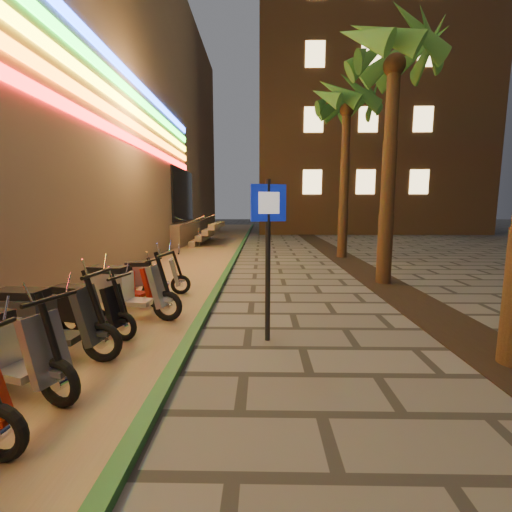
{
  "coord_description": "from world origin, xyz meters",
  "views": [
    {
      "loc": [
        0.23,
        -2.39,
        2.09
      ],
      "look_at": [
        0.11,
        3.86,
        1.2
      ],
      "focal_mm": 24.0,
      "sensor_mm": 36.0,
      "label": 1
    }
  ],
  "objects_px": {
    "pedestrian_sign": "(268,238)",
    "scooter_7": "(84,308)",
    "scooter_5": "(1,349)",
    "scooter_6": "(41,321)",
    "scooter_8": "(123,289)",
    "scooter_9": "(127,284)",
    "scooter_10": "(149,276)"
  },
  "relations": [
    {
      "from": "pedestrian_sign",
      "to": "scooter_6",
      "type": "height_order",
      "value": "pedestrian_sign"
    },
    {
      "from": "scooter_5",
      "to": "scooter_8",
      "type": "xyz_separation_m",
      "value": [
        0.3,
        2.65,
        0.03
      ]
    },
    {
      "from": "scooter_6",
      "to": "scooter_7",
      "type": "xyz_separation_m",
      "value": [
        0.14,
        0.87,
        -0.09
      ]
    },
    {
      "from": "pedestrian_sign",
      "to": "scooter_7",
      "type": "xyz_separation_m",
      "value": [
        -2.98,
        0.12,
        -1.16
      ]
    },
    {
      "from": "scooter_5",
      "to": "scooter_10",
      "type": "height_order",
      "value": "scooter_5"
    },
    {
      "from": "scooter_6",
      "to": "scooter_9",
      "type": "height_order",
      "value": "scooter_6"
    },
    {
      "from": "scooter_9",
      "to": "scooter_10",
      "type": "relative_size",
      "value": 0.99
    },
    {
      "from": "scooter_7",
      "to": "scooter_10",
      "type": "height_order",
      "value": "scooter_7"
    },
    {
      "from": "scooter_9",
      "to": "scooter_10",
      "type": "height_order",
      "value": "scooter_10"
    },
    {
      "from": "pedestrian_sign",
      "to": "scooter_8",
      "type": "xyz_separation_m",
      "value": [
        -2.7,
        1.03,
        -1.06
      ]
    },
    {
      "from": "pedestrian_sign",
      "to": "scooter_7",
      "type": "relative_size",
      "value": 1.64
    },
    {
      "from": "scooter_9",
      "to": "scooter_10",
      "type": "distance_m",
      "value": 0.86
    },
    {
      "from": "pedestrian_sign",
      "to": "scooter_10",
      "type": "bearing_deg",
      "value": 118.18
    },
    {
      "from": "scooter_7",
      "to": "scooter_10",
      "type": "distance_m",
      "value": 2.61
    },
    {
      "from": "scooter_6",
      "to": "scooter_10",
      "type": "distance_m",
      "value": 3.49
    },
    {
      "from": "scooter_6",
      "to": "scooter_10",
      "type": "height_order",
      "value": "scooter_6"
    },
    {
      "from": "scooter_8",
      "to": "pedestrian_sign",
      "type": "bearing_deg",
      "value": -11.97
    },
    {
      "from": "scooter_7",
      "to": "scooter_9",
      "type": "relative_size",
      "value": 1.01
    },
    {
      "from": "pedestrian_sign",
      "to": "scooter_6",
      "type": "xyz_separation_m",
      "value": [
        -3.11,
        -0.75,
        -1.07
      ]
    },
    {
      "from": "scooter_6",
      "to": "scooter_7",
      "type": "relative_size",
      "value": 1.19
    },
    {
      "from": "scooter_8",
      "to": "scooter_9",
      "type": "distance_m",
      "value": 0.91
    },
    {
      "from": "pedestrian_sign",
      "to": "scooter_5",
      "type": "height_order",
      "value": "pedestrian_sign"
    },
    {
      "from": "scooter_5",
      "to": "pedestrian_sign",
      "type": "bearing_deg",
      "value": 46.44
    },
    {
      "from": "scooter_6",
      "to": "scooter_7",
      "type": "height_order",
      "value": "scooter_6"
    },
    {
      "from": "scooter_5",
      "to": "scooter_8",
      "type": "relative_size",
      "value": 0.93
    },
    {
      "from": "pedestrian_sign",
      "to": "scooter_10",
      "type": "relative_size",
      "value": 1.64
    },
    {
      "from": "scooter_6",
      "to": "scooter_10",
      "type": "xyz_separation_m",
      "value": [
        0.34,
        3.47,
        -0.09
      ]
    },
    {
      "from": "pedestrian_sign",
      "to": "scooter_9",
      "type": "relative_size",
      "value": 1.66
    },
    {
      "from": "pedestrian_sign",
      "to": "scooter_5",
      "type": "distance_m",
      "value": 3.58
    },
    {
      "from": "scooter_5",
      "to": "scooter_8",
      "type": "height_order",
      "value": "scooter_8"
    },
    {
      "from": "scooter_6",
      "to": "scooter_9",
      "type": "relative_size",
      "value": 1.21
    },
    {
      "from": "scooter_10",
      "to": "scooter_8",
      "type": "bearing_deg",
      "value": -99.4
    }
  ]
}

